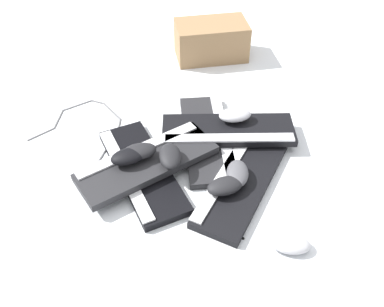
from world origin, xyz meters
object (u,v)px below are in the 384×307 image
object	(u,v)px
keyboard_2	(207,138)
keyboard_3	(147,162)
keyboard_1	(241,182)
mouse_1	(289,243)
mouse_6	(225,186)
cardboard_box	(211,40)
mouse_3	(139,152)
mouse_4	(235,115)
mouse_0	(129,156)
mouse_2	(237,173)
mouse_5	(170,156)
keyboard_0	(141,170)
keyboard_4	(228,131)

from	to	relation	value
keyboard_2	keyboard_3	world-z (taller)	keyboard_3
keyboard_1	mouse_1	size ratio (longest dim) A/B	3.81
keyboard_2	mouse_6	size ratio (longest dim) A/B	4.21
keyboard_1	cardboard_box	size ratio (longest dim) A/B	1.42
mouse_3	mouse_4	bearing A→B (deg)	11.52
keyboard_1	mouse_4	world-z (taller)	mouse_4
cardboard_box	mouse_6	bearing A→B (deg)	72.33
mouse_3	mouse_0	bearing A→B (deg)	-163.86
mouse_2	mouse_3	xyz separation A→B (m)	(0.26, -0.16, 0.03)
mouse_1	mouse_2	bearing A→B (deg)	-51.27
keyboard_1	mouse_3	size ratio (longest dim) A/B	3.81
mouse_2	mouse_5	bearing A→B (deg)	83.21
keyboard_1	keyboard_0	bearing A→B (deg)	-27.86
keyboard_3	mouse_0	distance (m)	0.06
mouse_0	mouse_3	size ratio (longest dim) A/B	1.00
keyboard_2	mouse_0	xyz separation A→B (m)	(0.28, 0.07, 0.07)
mouse_4	mouse_6	size ratio (longest dim) A/B	1.00
mouse_1	mouse_3	distance (m)	0.52
keyboard_4	mouse_4	bearing A→B (deg)	-139.66
keyboard_3	mouse_5	bearing A→B (deg)	153.38
keyboard_3	mouse_5	distance (m)	0.08
keyboard_2	cardboard_box	distance (m)	0.56
mouse_3	mouse_5	bearing A→B (deg)	-30.26
mouse_0	mouse_5	size ratio (longest dim) A/B	1.00
cardboard_box	mouse_1	bearing A→B (deg)	81.48
keyboard_4	mouse_5	world-z (taller)	mouse_5
mouse_2	mouse_6	size ratio (longest dim) A/B	1.00
mouse_3	mouse_2	bearing A→B (deg)	-30.93
keyboard_0	keyboard_1	bearing A→B (deg)	152.14
mouse_6	mouse_4	bearing A→B (deg)	-120.11
mouse_1	mouse_2	distance (m)	0.26
keyboard_4	mouse_6	size ratio (longest dim) A/B	4.23
mouse_1	mouse_5	size ratio (longest dim) A/B	1.00
mouse_3	mouse_6	distance (m)	0.28
keyboard_3	cardboard_box	size ratio (longest dim) A/B	1.57
keyboard_0	mouse_4	world-z (taller)	mouse_4
mouse_6	mouse_2	bearing A→B (deg)	-149.10
mouse_3	keyboard_2	bearing A→B (deg)	13.99
keyboard_1	mouse_2	xyz separation A→B (m)	(0.01, -0.01, 0.04)
mouse_2	mouse_5	size ratio (longest dim) A/B	1.00
mouse_3	keyboard_0	bearing A→B (deg)	-93.18
keyboard_2	mouse_1	distance (m)	0.48
keyboard_3	mouse_5	size ratio (longest dim) A/B	4.22
keyboard_0	mouse_3	size ratio (longest dim) A/B	4.13
keyboard_3	keyboard_2	bearing A→B (deg)	-160.84
mouse_2	cardboard_box	world-z (taller)	cardboard_box
keyboard_0	mouse_3	xyz separation A→B (m)	(-0.00, -0.02, 0.07)
mouse_5	mouse_1	bearing A→B (deg)	-135.33
mouse_0	mouse_2	xyz separation A→B (m)	(-0.30, 0.15, -0.03)
mouse_0	mouse_4	size ratio (longest dim) A/B	1.00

